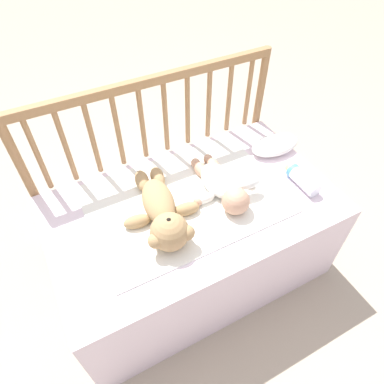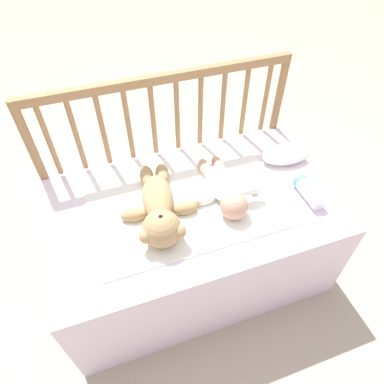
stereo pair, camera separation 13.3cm
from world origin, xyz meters
name	(u,v)px [view 2 (the right image)]	position (x,y,z in m)	size (l,w,h in m)	color
ground_plane	(193,265)	(0.00, 0.00, 0.00)	(12.00, 12.00, 0.00)	tan
crib_mattress	(193,238)	(0.00, 0.00, 0.23)	(1.15, 0.68, 0.47)	silver
crib_rail	(166,127)	(0.00, 0.36, 0.59)	(1.15, 0.04, 0.85)	#997047
blanket	(185,198)	(-0.02, 0.04, 0.47)	(0.77, 0.54, 0.01)	white
teddy_bear	(159,209)	(-0.14, -0.03, 0.52)	(0.30, 0.45, 0.14)	tan
baby	(224,188)	(0.13, 0.00, 0.51)	(0.28, 0.37, 0.11)	white
baby_bottle	(307,190)	(0.46, -0.11, 0.50)	(0.06, 0.18, 0.06)	white
small_pillow	(287,153)	(0.49, 0.12, 0.50)	(0.24, 0.13, 0.06)	white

